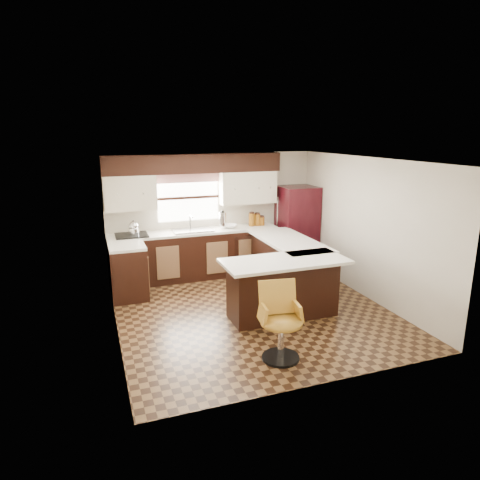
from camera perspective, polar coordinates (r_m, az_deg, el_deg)
name	(u,v)px	position (r m, az deg, el deg)	size (l,w,h in m)	color
floor	(252,310)	(7.01, 1.58, -9.36)	(4.40, 4.40, 0.00)	#49301A
ceiling	(253,160)	(6.43, 1.73, 10.62)	(4.40, 4.40, 0.00)	silver
wall_back	(213,213)	(8.66, -3.65, 3.56)	(4.40, 4.40, 0.00)	beige
wall_front	(326,286)	(4.73, 11.43, -5.98)	(4.40, 4.40, 0.00)	beige
wall_left	(111,251)	(6.20, -16.76, -1.42)	(4.40, 4.40, 0.00)	beige
wall_right	(367,228)	(7.62, 16.54, 1.49)	(4.40, 4.40, 0.00)	beige
base_cab_back	(196,255)	(8.44, -5.94, -2.02)	(3.30, 0.60, 0.90)	black
base_cab_left	(128,273)	(7.62, -14.67, -4.23)	(0.60, 0.70, 0.90)	black
counter_back	(195,232)	(8.32, -6.02, 1.11)	(3.30, 0.60, 0.04)	silver
counter_left	(127,246)	(7.49, -14.89, -0.80)	(0.60, 0.70, 0.04)	silver
soffit	(194,163)	(8.25, -6.13, 10.13)	(3.40, 0.35, 0.36)	black
upper_cab_left	(130,193)	(8.11, -14.49, 6.12)	(0.94, 0.35, 0.64)	beige
upper_cab_right	(247,187)	(8.62, 1.00, 7.04)	(1.14, 0.35, 0.64)	beige
window_pane	(188,198)	(8.46, -6.92, 5.63)	(1.20, 0.02, 0.90)	white
valance	(188,178)	(8.37, -6.94, 8.23)	(1.30, 0.06, 0.18)	#D19B93
sink	(193,230)	(8.28, -6.33, 1.30)	(0.75, 0.45, 0.03)	#B2B2B7
dishwasher	(248,255)	(8.47, 1.12, -2.03)	(0.58, 0.03, 0.78)	black
cooktop	(132,235)	(8.10, -14.26, 0.63)	(0.58, 0.50, 0.03)	black
peninsula_long	(286,267)	(7.73, 6.16, -3.58)	(0.60, 1.95, 0.90)	black
peninsula_return	(283,289)	(6.68, 5.72, -6.48)	(1.65, 0.60, 0.90)	black
counter_pen_long	(289,241)	(7.61, 6.60, -0.15)	(0.84, 1.95, 0.04)	silver
counter_pen_return	(285,261)	(6.44, 6.01, -2.84)	(1.89, 0.84, 0.04)	silver
refrigerator	(297,227)	(9.01, 7.57, 1.67)	(0.74, 0.71, 1.72)	black
bar_chair	(281,323)	(5.45, 5.55, -10.96)	(0.53, 0.53, 0.99)	#B37F26
kettle	(134,227)	(8.07, -14.00, 1.64)	(0.19, 0.19, 0.26)	silver
percolator	(223,220)	(8.42, -2.33, 2.63)	(0.15, 0.15, 0.33)	silver
mixing_bowl	(230,226)	(8.50, -1.35, 1.86)	(0.28, 0.28, 0.07)	white
canister_large	(252,220)	(8.65, 1.57, 2.72)	(0.12, 0.12, 0.26)	brown
canister_med	(257,220)	(8.70, 2.31, 2.70)	(0.12, 0.12, 0.23)	brown
canister_small	(261,221)	(8.74, 2.84, 2.53)	(0.14, 0.14, 0.17)	brown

